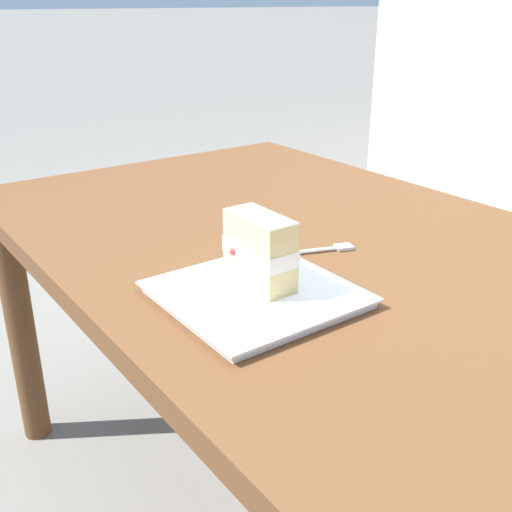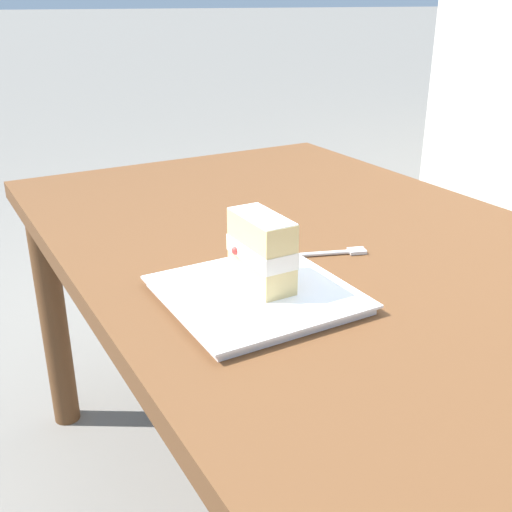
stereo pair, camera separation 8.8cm
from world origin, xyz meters
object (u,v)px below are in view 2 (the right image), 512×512
(dessert_fork, at_px, (326,253))
(cake_slice, at_px, (262,250))
(patio_table, at_px, (346,297))
(dessert_plate, at_px, (256,295))

(dessert_fork, bearing_deg, cake_slice, -67.18)
(cake_slice, relative_size, dessert_fork, 0.72)
(patio_table, xyz_separation_m, dessert_plate, (0.07, -0.23, 0.09))
(dessert_plate, distance_m, dessert_fork, 0.21)
(patio_table, bearing_deg, dessert_plate, -72.91)
(patio_table, distance_m, cake_slice, 0.27)
(cake_slice, xyz_separation_m, dessert_fork, (-0.07, 0.17, -0.07))
(dessert_plate, relative_size, cake_slice, 2.20)
(patio_table, distance_m, dessert_plate, 0.25)
(cake_slice, bearing_deg, dessert_plate, -51.17)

